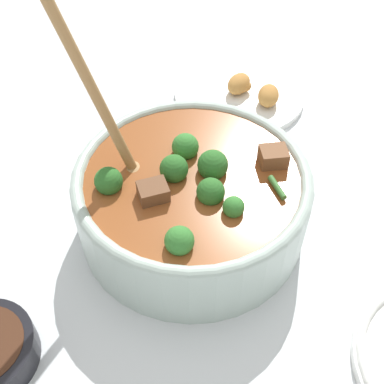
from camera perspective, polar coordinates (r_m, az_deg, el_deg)
ground_plane at (r=0.63m, az=0.00°, el=-3.87°), size 4.00×4.00×0.00m
stew_bowl at (r=0.59m, az=-0.04°, el=-0.46°), size 0.29×0.29×0.31m
food_plate at (r=0.83m, az=5.84°, el=11.58°), size 0.22×0.22×0.04m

